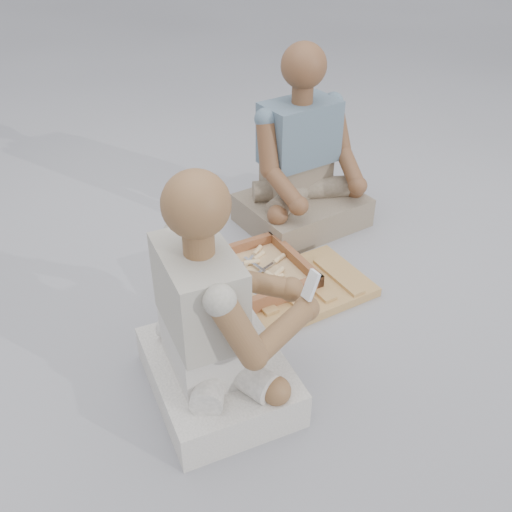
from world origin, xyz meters
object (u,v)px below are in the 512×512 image
object	(u,v)px
craftsman	(214,328)
tool_tray	(246,277)
carved_panel	(298,289)
companion	(302,169)

from	to	relation	value
craftsman	tool_tray	bearing A→B (deg)	147.18
carved_panel	companion	bearing A→B (deg)	67.04
craftsman	companion	xyz separation A→B (m)	(0.70, 0.97, 0.01)
carved_panel	craftsman	size ratio (longest dim) A/B	0.69
craftsman	companion	bearing A→B (deg)	138.77
craftsman	companion	distance (m)	1.20
tool_tray	craftsman	xyz separation A→B (m)	(-0.27, -0.52, 0.23)
carved_panel	craftsman	world-z (taller)	craftsman
craftsman	companion	size ratio (longest dim) A/B	0.95
carved_panel	companion	size ratio (longest dim) A/B	0.66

